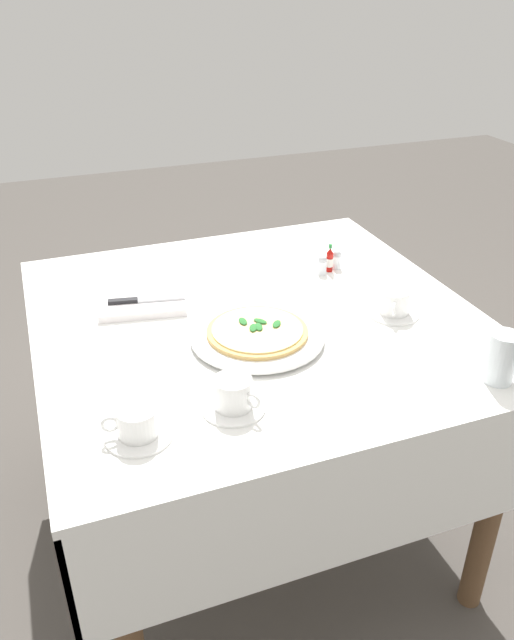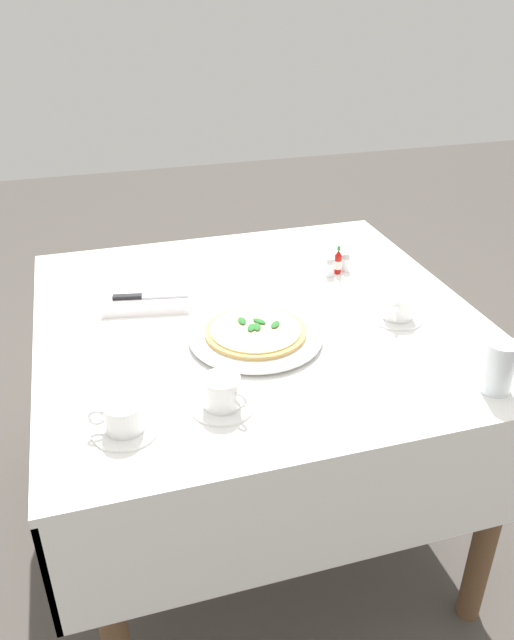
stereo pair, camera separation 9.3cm
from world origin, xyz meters
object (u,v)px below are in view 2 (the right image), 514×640
at_px(pizza, 256,331).
at_px(coffee_cup_far_right, 124,419).
at_px(hot_sauce_bottle, 338,262).
at_px(salt_shaker, 345,263).
at_px(pizza_plate, 256,336).
at_px(dinner_knife, 147,296).
at_px(water_glass_right_edge, 498,369).
at_px(coffee_cup_near_right, 398,308).
at_px(pepper_shaker, 330,268).
at_px(coffee_cup_near_left, 222,394).
at_px(napkin_folded, 146,301).

distance_m(pizza, coffee_cup_far_right, 0.42).
distance_m(hot_sauce_bottle, salt_shaker, 0.03).
xyz_separation_m(pizza_plate, hot_sauce_bottle, (0.33, 0.29, 0.02)).
bearing_deg(salt_shaker, dinner_knife, -175.28).
xyz_separation_m(pizza, hot_sauce_bottle, (0.33, 0.29, 0.01)).
bearing_deg(dinner_knife, water_glass_right_edge, -31.39).
distance_m(coffee_cup_near_right, water_glass_right_edge, 0.34).
bearing_deg(pepper_shaker, hot_sauce_bottle, 19.65).
xyz_separation_m(coffee_cup_near_left, coffee_cup_near_right, (0.50, 0.23, -0.00)).
bearing_deg(dinner_knife, pizza, -37.83).
distance_m(coffee_cup_far_right, dinner_knife, 0.51).
xyz_separation_m(coffee_cup_near_right, water_glass_right_edge, (0.05, -0.33, 0.02)).
bearing_deg(dinner_knife, coffee_cup_far_right, -91.62).
bearing_deg(napkin_folded, pizza_plate, -38.75).
bearing_deg(dinner_knife, napkin_folded, 180.00).
xyz_separation_m(coffee_cup_far_right, hot_sauce_bottle, (0.66, 0.54, 0.01)).
bearing_deg(napkin_folded, pepper_shaker, 12.80).
height_order(water_glass_right_edge, pepper_shaker, water_glass_right_edge).
xyz_separation_m(water_glass_right_edge, salt_shaker, (-0.06, 0.63, -0.03)).
bearing_deg(pepper_shaker, dinner_knife, -176.96).
xyz_separation_m(pizza, pepper_shaker, (0.30, 0.28, 0.00)).
bearing_deg(pepper_shaker, pizza_plate, -137.20).
bearing_deg(coffee_cup_near_left, coffee_cup_far_right, -174.68).
relative_size(pizza, salt_shaker, 4.25).
xyz_separation_m(pizza_plate, pizza, (0.00, 0.00, 0.01)).
height_order(pizza_plate, dinner_knife, dinner_knife).
bearing_deg(hot_sauce_bottle, coffee_cup_near_left, -131.87).
distance_m(coffee_cup_near_left, napkin_folded, 0.49).
relative_size(coffee_cup_far_right, hot_sauce_bottle, 1.60).
xyz_separation_m(coffee_cup_near_left, hot_sauce_bottle, (0.47, 0.52, 0.00)).
relative_size(coffee_cup_near_right, salt_shaker, 2.31).
bearing_deg(coffee_cup_far_right, coffee_cup_near_right, 19.47).
height_order(napkin_folded, pepper_shaker, pepper_shaker).
xyz_separation_m(pizza_plate, dinner_knife, (-0.22, 0.25, 0.01)).
height_order(coffee_cup_far_right, dinner_knife, coffee_cup_far_right).
relative_size(pizza_plate, pepper_shaker, 5.61).
relative_size(coffee_cup_near_left, napkin_folded, 0.54).
xyz_separation_m(coffee_cup_near_left, salt_shaker, (0.49, 0.53, -0.01)).
height_order(coffee_cup_near_left, coffee_cup_far_right, coffee_cup_near_left).
xyz_separation_m(water_glass_right_edge, napkin_folded, (-0.64, 0.59, -0.04)).
bearing_deg(pizza, coffee_cup_far_right, -143.10).
height_order(pizza, water_glass_right_edge, water_glass_right_edge).
bearing_deg(pizza_plate, pepper_shaker, 42.80).
height_order(salt_shaker, pepper_shaker, same).
relative_size(napkin_folded, salt_shaker, 4.25).
xyz_separation_m(coffee_cup_near_left, coffee_cup_far_right, (-0.20, -0.02, -0.00)).
bearing_deg(water_glass_right_edge, hot_sauce_bottle, 98.37).
height_order(coffee_cup_near_right, pepper_shaker, coffee_cup_near_right).
bearing_deg(pepper_shaker, salt_shaker, 19.65).
xyz_separation_m(pizza_plate, coffee_cup_near_right, (0.37, -0.00, 0.02)).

